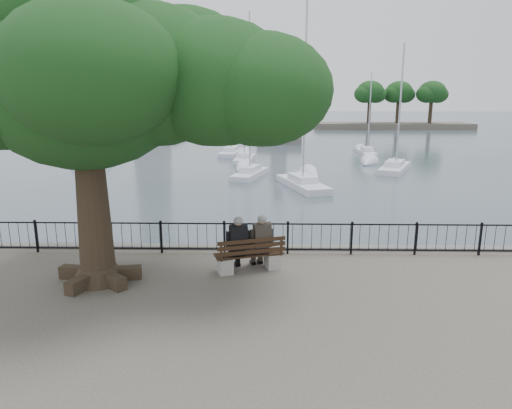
{
  "coord_description": "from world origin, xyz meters",
  "views": [
    {
      "loc": [
        0.29,
        -11.23,
        4.81
      ],
      "look_at": [
        0.0,
        2.5,
        1.6
      ],
      "focal_mm": 32.0,
      "sensor_mm": 36.0,
      "label": 1
    }
  ],
  "objects_px": {
    "lighthouse": "(148,53)",
    "bench": "(250,259)",
    "tree": "(115,75)",
    "lion_monument": "(279,127)",
    "person_left": "(237,245)",
    "person_right": "(260,243)"
  },
  "relations": [
    {
      "from": "person_right",
      "to": "bench",
      "type": "bearing_deg",
      "value": -144.48
    },
    {
      "from": "bench",
      "to": "person_right",
      "type": "xyz_separation_m",
      "value": [
        0.31,
        0.22,
        0.39
      ]
    },
    {
      "from": "person_left",
      "to": "lighthouse",
      "type": "distance_m",
      "value": 64.35
    },
    {
      "from": "person_right",
      "to": "tree",
      "type": "bearing_deg",
      "value": -165.87
    },
    {
      "from": "person_left",
      "to": "lighthouse",
      "type": "relative_size",
      "value": 0.05
    },
    {
      "from": "bench",
      "to": "lighthouse",
      "type": "bearing_deg",
      "value": 106.31
    },
    {
      "from": "bench",
      "to": "person_right",
      "type": "height_order",
      "value": "person_right"
    },
    {
      "from": "person_left",
      "to": "lion_monument",
      "type": "height_order",
      "value": "lion_monument"
    },
    {
      "from": "person_left",
      "to": "lion_monument",
      "type": "xyz_separation_m",
      "value": [
        2.5,
        48.91,
        0.37
      ]
    },
    {
      "from": "person_left",
      "to": "person_right",
      "type": "distance_m",
      "value": 0.69
    },
    {
      "from": "tree",
      "to": "lion_monument",
      "type": "bearing_deg",
      "value": 83.75
    },
    {
      "from": "bench",
      "to": "person_left",
      "type": "distance_m",
      "value": 0.53
    },
    {
      "from": "person_left",
      "to": "person_right",
      "type": "xyz_separation_m",
      "value": [
        0.66,
        0.22,
        0.0
      ]
    },
    {
      "from": "person_left",
      "to": "lion_monument",
      "type": "bearing_deg",
      "value": 87.07
    },
    {
      "from": "person_left",
      "to": "tree",
      "type": "bearing_deg",
      "value": -166.8
    },
    {
      "from": "lighthouse",
      "to": "bench",
      "type": "bearing_deg",
      "value": -73.69
    },
    {
      "from": "person_right",
      "to": "lion_monument",
      "type": "bearing_deg",
      "value": 87.83
    },
    {
      "from": "bench",
      "to": "lighthouse",
      "type": "xyz_separation_m",
      "value": [
        -17.85,
        60.98,
        11.18
      ]
    },
    {
      "from": "bench",
      "to": "lighthouse",
      "type": "distance_m",
      "value": 64.51
    },
    {
      "from": "tree",
      "to": "person_left",
      "type": "bearing_deg",
      "value": 13.2
    },
    {
      "from": "tree",
      "to": "lighthouse",
      "type": "distance_m",
      "value": 63.66
    },
    {
      "from": "person_left",
      "to": "lion_monument",
      "type": "distance_m",
      "value": 48.98
    }
  ]
}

